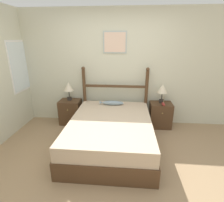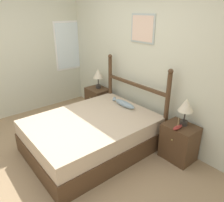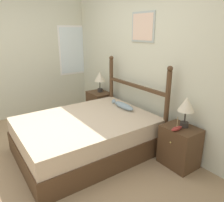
# 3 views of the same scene
# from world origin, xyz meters

# --- Properties ---
(ground_plane) EXTENTS (16.00, 16.00, 0.00)m
(ground_plane) POSITION_xyz_m (0.00, 0.00, 0.00)
(ground_plane) COLOR #9E7F5B
(wall_back) EXTENTS (6.40, 0.08, 2.55)m
(wall_back) POSITION_xyz_m (-0.00, 1.73, 1.28)
(wall_back) COLOR beige
(wall_back) RESTS_ON ground_plane
(bed) EXTENTS (1.48, 1.97, 0.54)m
(bed) POSITION_xyz_m (0.00, 0.61, 0.27)
(bed) COLOR #4C331E
(bed) RESTS_ON ground_plane
(headboard) EXTENTS (1.49, 0.08, 1.34)m
(headboard) POSITION_xyz_m (0.00, 1.56, 0.73)
(headboard) COLOR #4C331E
(headboard) RESTS_ON ground_plane
(nightstand_left) EXTENTS (0.48, 0.40, 0.57)m
(nightstand_left) POSITION_xyz_m (-1.04, 1.48, 0.28)
(nightstand_left) COLOR #4C331E
(nightstand_left) RESTS_ON ground_plane
(nightstand_right) EXTENTS (0.48, 0.40, 0.57)m
(nightstand_right) POSITION_xyz_m (1.05, 1.48, 0.28)
(nightstand_right) COLOR #4C331E
(nightstand_right) RESTS_ON ground_plane
(table_lamp_left) EXTENTS (0.22, 0.22, 0.42)m
(table_lamp_left) POSITION_xyz_m (-1.06, 1.52, 0.87)
(table_lamp_left) COLOR #2D2823
(table_lamp_left) RESTS_ON nightstand_left
(table_lamp_right) EXTENTS (0.22, 0.22, 0.42)m
(table_lamp_right) POSITION_xyz_m (1.05, 1.53, 0.87)
(table_lamp_right) COLOR #2D2823
(table_lamp_right) RESTS_ON nightstand_right
(model_boat) EXTENTS (0.06, 0.20, 0.19)m
(model_boat) POSITION_xyz_m (1.07, 1.36, 0.59)
(model_boat) COLOR maroon
(model_boat) RESTS_ON nightstand_right
(fish_pillow) EXTENTS (0.53, 0.13, 0.09)m
(fish_pillow) POSITION_xyz_m (-0.04, 1.34, 0.59)
(fish_pillow) COLOR #8499A3
(fish_pillow) RESTS_ON bed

